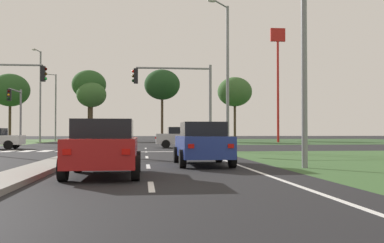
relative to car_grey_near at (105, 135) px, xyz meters
name	(u,v)px	position (x,y,z in m)	size (l,w,h in m)	color
ground_plane	(100,148)	(2.31, -33.16, -0.79)	(200.00, 200.00, 0.00)	black
grass_verge_far_right	(307,141)	(27.81, -8.66, -0.79)	(35.00, 35.00, 0.01)	#2D4C28
median_island_near	(48,165)	(2.31, -52.16, -0.72)	(1.20, 22.00, 0.14)	gray
median_island_far	(118,141)	(2.31, -8.16, -0.72)	(1.20, 36.00, 0.14)	#ADA89E
lane_dash_near	(151,187)	(5.81, -58.23, -0.79)	(0.14, 2.00, 0.01)	silver
lane_dash_second	(148,166)	(5.81, -52.23, -0.79)	(0.14, 2.00, 0.01)	silver
lane_dash_third	(147,157)	(5.81, -46.23, -0.79)	(0.14, 2.00, 0.01)	silver
lane_dash_fourth	(146,152)	(5.81, -40.23, -0.79)	(0.14, 2.00, 0.01)	silver
lane_dash_fifth	(146,148)	(5.81, -34.23, -0.79)	(0.14, 2.00, 0.01)	silver
edge_line_right	(234,164)	(9.16, -51.16, -0.79)	(0.14, 24.00, 0.01)	silver
stop_bar_near	(151,152)	(6.11, -40.16, -0.79)	(6.40, 0.50, 0.01)	silver
crosswalk_bar_second	(9,151)	(-2.94, -38.36, -0.79)	(0.70, 2.80, 0.01)	silver
crosswalk_bar_third	(27,151)	(-1.79, -38.36, -0.79)	(0.70, 2.80, 0.01)	silver
crosswalk_bar_fourth	(46,151)	(-0.64, -38.36, -0.79)	(0.70, 2.80, 0.01)	silver
crosswalk_bar_fifth	(64,151)	(0.51, -38.36, -0.79)	(0.70, 2.80, 0.01)	silver
car_grey_near	(105,135)	(0.00, 0.00, 0.00)	(2.06, 4.37, 1.55)	slate
car_navy_second	(93,136)	(-0.06, -16.09, 0.01)	(2.02, 4.56, 1.57)	#161E47
car_red_third	(104,147)	(4.54, -55.60, 0.02)	(2.03, 4.17, 1.59)	#A31919
car_silver_fourth	(182,137)	(8.63, -33.19, 0.03)	(4.14, 1.98, 1.62)	#B7B7BC
car_blue_fifth	(202,143)	(7.84, -51.67, 0.03)	(1.95, 4.46, 1.60)	navy
traffic_signal_near_right	(181,91)	(8.05, -39.76, 3.06)	(5.10, 0.32, 5.55)	gray
traffic_signal_far_left	(16,106)	(-5.29, -28.02, 2.66)	(0.32, 3.91, 5.04)	gray
street_lamp_near	(309,23)	(11.34, -53.46, 4.23)	(2.10, 0.48, 9.01)	gray
street_lamp_second	(226,69)	(11.04, -39.28, 4.57)	(1.68, 2.06, 9.57)	gray
street_lamp_third	(40,92)	(-6.56, -13.32, 5.20)	(0.59, 2.43, 10.84)	gray
street_lamp_fourth	(54,104)	(-6.69, -3.72, 4.40)	(1.91, 1.45, 9.30)	gray
pedestrian_at_median	(109,131)	(2.42, -24.70, 0.50)	(0.34, 0.34, 1.88)	#9E8966
fastfood_pole_sign	(278,61)	(21.78, -15.36, 9.07)	(1.80, 0.40, 13.77)	red
treeline_second	(10,90)	(-12.30, -4.99, 6.09)	(5.22, 5.22, 9.12)	#423323
treeline_third	(89,85)	(-2.11, -2.50, 7.20)	(4.86, 4.86, 10.09)	#423323
treeline_fourth	(91,95)	(-1.59, -4.05, 5.59)	(4.13, 4.13, 8.20)	#423323
treeline_fifth	(162,85)	(8.24, -5.53, 6.99)	(4.95, 4.95, 9.92)	#423323
treeline_sixth	(235,92)	(19.02, -2.95, 6.33)	(5.07, 5.07, 9.30)	#423323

